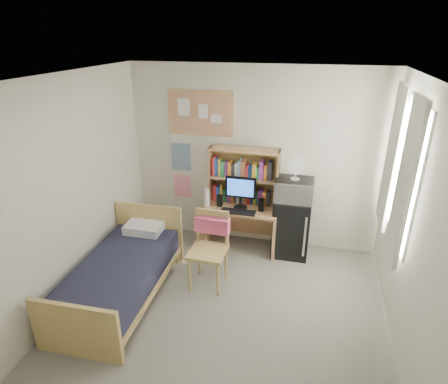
% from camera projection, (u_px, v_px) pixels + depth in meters
% --- Properties ---
extents(floor, '(3.60, 4.20, 0.02)m').
position_uv_depth(floor, '(217.00, 336.00, 4.00)').
color(floor, gray).
rests_on(floor, ground).
extents(ceiling, '(3.60, 4.20, 0.02)m').
position_uv_depth(ceiling, '(215.00, 84.00, 2.96)').
color(ceiling, silver).
rests_on(ceiling, wall_back).
extents(wall_back, '(3.60, 0.04, 2.60)m').
position_uv_depth(wall_back, '(254.00, 159.00, 5.35)').
color(wall_back, silver).
rests_on(wall_back, floor).
extents(wall_left, '(0.04, 4.20, 2.60)m').
position_uv_depth(wall_left, '(48.00, 208.00, 3.87)').
color(wall_left, silver).
rests_on(wall_left, floor).
extents(wall_right, '(0.04, 4.20, 2.60)m').
position_uv_depth(wall_right, '(427.00, 253.00, 3.08)').
color(wall_right, silver).
rests_on(wall_right, floor).
extents(window_unit, '(0.10, 1.40, 1.70)m').
position_uv_depth(window_unit, '(401.00, 170.00, 4.05)').
color(window_unit, white).
rests_on(window_unit, wall_right).
extents(curtain_left, '(0.04, 0.55, 1.70)m').
position_uv_depth(curtain_left, '(405.00, 183.00, 3.69)').
color(curtain_left, silver).
rests_on(curtain_left, wall_right).
extents(curtain_right, '(0.04, 0.55, 1.70)m').
position_uv_depth(curtain_right, '(392.00, 159.00, 4.41)').
color(curtain_right, silver).
rests_on(curtain_right, wall_right).
extents(bulletin_board, '(0.94, 0.03, 0.64)m').
position_uv_depth(bulletin_board, '(200.00, 113.00, 5.26)').
color(bulletin_board, tan).
rests_on(bulletin_board, wall_back).
extents(poster_wave, '(0.30, 0.01, 0.42)m').
position_uv_depth(poster_wave, '(181.00, 157.00, 5.60)').
color(poster_wave, '#23598D').
rests_on(poster_wave, wall_back).
extents(poster_japan, '(0.28, 0.01, 0.36)m').
position_uv_depth(poster_japan, '(183.00, 186.00, 5.79)').
color(poster_japan, '#E1274A').
rests_on(poster_japan, wall_back).
extents(desk, '(1.08, 0.54, 0.67)m').
position_uv_depth(desk, '(241.00, 227.00, 5.49)').
color(desk, tan).
rests_on(desk, floor).
extents(desk_chair, '(0.50, 0.50, 0.98)m').
position_uv_depth(desk_chair, '(208.00, 251.00, 4.60)').
color(desk_chair, tan).
rests_on(desk_chair, floor).
extents(mini_fridge, '(0.50, 0.50, 0.86)m').
position_uv_depth(mini_fridge, '(291.00, 226.00, 5.32)').
color(mini_fridge, black).
rests_on(mini_fridge, floor).
extents(bed, '(0.95, 1.83, 0.50)m').
position_uv_depth(bed, '(121.00, 280.00, 4.47)').
color(bed, black).
rests_on(bed, floor).
extents(hutch, '(1.00, 0.26, 0.82)m').
position_uv_depth(hutch, '(244.00, 176.00, 5.33)').
color(hutch, tan).
rests_on(hutch, desk).
extents(monitor, '(0.43, 0.04, 0.45)m').
position_uv_depth(monitor, '(240.00, 194.00, 5.21)').
color(monitor, black).
rests_on(monitor, desk).
extents(keyboard, '(0.48, 0.16, 0.02)m').
position_uv_depth(keyboard, '(238.00, 212.00, 5.17)').
color(keyboard, black).
rests_on(keyboard, desk).
extents(speaker_left, '(0.07, 0.07, 0.17)m').
position_uv_depth(speaker_left, '(220.00, 201.00, 5.34)').
color(speaker_left, black).
rests_on(speaker_left, desk).
extents(speaker_right, '(0.07, 0.07, 0.18)m').
position_uv_depth(speaker_right, '(261.00, 205.00, 5.20)').
color(speaker_right, black).
rests_on(speaker_right, desk).
extents(water_bottle, '(0.08, 0.08, 0.26)m').
position_uv_depth(water_bottle, '(207.00, 198.00, 5.32)').
color(water_bottle, white).
rests_on(water_bottle, desk).
extents(hoodie, '(0.44, 0.15, 0.21)m').
position_uv_depth(hoodie, '(212.00, 225.00, 4.67)').
color(hoodie, '#E5577F').
rests_on(hoodie, desk_chair).
extents(microwave, '(0.51, 0.39, 0.30)m').
position_uv_depth(microwave, '(294.00, 190.00, 5.07)').
color(microwave, '#BCBCC1').
rests_on(microwave, mini_fridge).
extents(desk_fan, '(0.24, 0.24, 0.30)m').
position_uv_depth(desk_fan, '(296.00, 169.00, 4.96)').
color(desk_fan, white).
rests_on(desk_fan, microwave).
extents(pillow, '(0.49, 0.35, 0.11)m').
position_uv_depth(pillow, '(144.00, 228.00, 5.02)').
color(pillow, white).
rests_on(pillow, bed).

